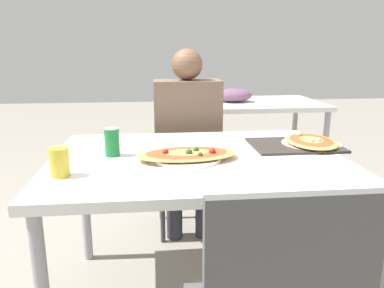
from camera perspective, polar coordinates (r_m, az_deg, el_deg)
dining_table at (r=1.69m, az=0.80°, el=-3.97°), size 1.28×0.96×0.73m
chair_far_seated at (r=2.51m, az=-0.92°, el=-1.42°), size 0.40×0.40×0.92m
person_seated at (r=2.35m, az=-0.69°, el=2.23°), size 0.41×0.25×1.19m
pizza_main at (r=1.62m, az=-0.75°, el=-1.68°), size 0.45×0.30×0.05m
soda_can at (r=1.70m, az=-12.08°, el=0.28°), size 0.07×0.07×0.12m
drink_glass at (r=1.48m, az=-19.53°, el=-2.64°), size 0.07×0.07×0.11m
serving_tray at (r=1.90m, az=15.34°, el=-0.17°), size 0.42×0.31×0.01m
pizza_second at (r=1.93m, az=17.67°, el=0.28°), size 0.28×0.37×0.05m
background_table at (r=3.44m, az=9.34°, el=5.51°), size 1.10×0.80×0.85m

